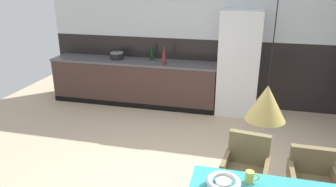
{
  "coord_description": "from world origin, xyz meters",
  "views": [
    {
      "loc": [
        0.57,
        -3.06,
        2.45
      ],
      "look_at": [
        -0.35,
        0.68,
        1.04
      ],
      "focal_mm": 33.82,
      "sensor_mm": 36.0,
      "label": 1
    }
  ],
  "objects_px": {
    "refrigerator_column": "(238,63)",
    "cooking_pot": "(117,56)",
    "armchair_head_of_table": "(247,162)",
    "pendant_lamp_over_table_near": "(266,103)",
    "bottle_oil_tall": "(152,54)",
    "mug_short_terracotta": "(250,177)",
    "armchair_facing_counter": "(312,175)",
    "bottle_vinegar_dark": "(164,57)",
    "fruit_bowl": "(223,182)"
  },
  "relations": [
    {
      "from": "refrigerator_column",
      "to": "cooking_pot",
      "type": "xyz_separation_m",
      "value": [
        -2.42,
        0.03,
        0.0
      ]
    },
    {
      "from": "armchair_head_of_table",
      "to": "cooking_pot",
      "type": "distance_m",
      "value": 3.81
    },
    {
      "from": "refrigerator_column",
      "to": "pendant_lamp_over_table_near",
      "type": "xyz_separation_m",
      "value": [
        0.27,
        -3.57,
        0.63
      ]
    },
    {
      "from": "refrigerator_column",
      "to": "bottle_oil_tall",
      "type": "xyz_separation_m",
      "value": [
        -1.71,
        0.12,
        0.06
      ]
    },
    {
      "from": "cooking_pot",
      "to": "mug_short_terracotta",
      "type": "bearing_deg",
      "value": -52.0
    },
    {
      "from": "armchair_head_of_table",
      "to": "mug_short_terracotta",
      "type": "distance_m",
      "value": 0.72
    },
    {
      "from": "armchair_facing_counter",
      "to": "refrigerator_column",
      "type": "bearing_deg",
      "value": -70.98
    },
    {
      "from": "bottle_vinegar_dark",
      "to": "pendant_lamp_over_table_near",
      "type": "relative_size",
      "value": 0.3
    },
    {
      "from": "armchair_facing_counter",
      "to": "pendant_lamp_over_table_near",
      "type": "distance_m",
      "value": 1.54
    },
    {
      "from": "mug_short_terracotta",
      "to": "pendant_lamp_over_table_near",
      "type": "bearing_deg",
      "value": -77.53
    },
    {
      "from": "armchair_head_of_table",
      "to": "bottle_oil_tall",
      "type": "height_order",
      "value": "bottle_oil_tall"
    },
    {
      "from": "pendant_lamp_over_table_near",
      "to": "armchair_head_of_table",
      "type": "bearing_deg",
      "value": 94.04
    },
    {
      "from": "fruit_bowl",
      "to": "mug_short_terracotta",
      "type": "distance_m",
      "value": 0.27
    },
    {
      "from": "refrigerator_column",
      "to": "cooking_pot",
      "type": "relative_size",
      "value": 7.03
    },
    {
      "from": "armchair_head_of_table",
      "to": "pendant_lamp_over_table_near",
      "type": "distance_m",
      "value": 1.39
    },
    {
      "from": "armchair_head_of_table",
      "to": "bottle_oil_tall",
      "type": "distance_m",
      "value": 3.44
    },
    {
      "from": "armchair_facing_counter",
      "to": "bottle_oil_tall",
      "type": "relative_size",
      "value": 2.44
    },
    {
      "from": "fruit_bowl",
      "to": "bottle_vinegar_dark",
      "type": "bearing_deg",
      "value": 112.49
    },
    {
      "from": "armchair_facing_counter",
      "to": "pendant_lamp_over_table_near",
      "type": "height_order",
      "value": "pendant_lamp_over_table_near"
    },
    {
      "from": "cooking_pot",
      "to": "armchair_head_of_table",
      "type": "bearing_deg",
      "value": -45.9
    },
    {
      "from": "mug_short_terracotta",
      "to": "fruit_bowl",
      "type": "bearing_deg",
      "value": -146.87
    },
    {
      "from": "refrigerator_column",
      "to": "armchair_head_of_table",
      "type": "distance_m",
      "value": 2.73
    },
    {
      "from": "bottle_vinegar_dark",
      "to": "pendant_lamp_over_table_near",
      "type": "height_order",
      "value": "pendant_lamp_over_table_near"
    },
    {
      "from": "cooking_pot",
      "to": "pendant_lamp_over_table_near",
      "type": "bearing_deg",
      "value": -53.22
    },
    {
      "from": "cooking_pot",
      "to": "bottle_vinegar_dark",
      "type": "xyz_separation_m",
      "value": [
        1.04,
        -0.19,
        0.07
      ]
    },
    {
      "from": "fruit_bowl",
      "to": "cooking_pot",
      "type": "distance_m",
      "value": 4.29
    },
    {
      "from": "mug_short_terracotta",
      "to": "pendant_lamp_over_table_near",
      "type": "height_order",
      "value": "pendant_lamp_over_table_near"
    },
    {
      "from": "refrigerator_column",
      "to": "bottle_vinegar_dark",
      "type": "relative_size",
      "value": 5.65
    },
    {
      "from": "armchair_facing_counter",
      "to": "bottle_oil_tall",
      "type": "xyz_separation_m",
      "value": [
        -2.6,
        2.81,
        0.54
      ]
    },
    {
      "from": "cooking_pot",
      "to": "bottle_oil_tall",
      "type": "distance_m",
      "value": 0.72
    },
    {
      "from": "refrigerator_column",
      "to": "armchair_facing_counter",
      "type": "relative_size",
      "value": 2.6
    },
    {
      "from": "mug_short_terracotta",
      "to": "pendant_lamp_over_table_near",
      "type": "distance_m",
      "value": 0.83
    },
    {
      "from": "armchair_head_of_table",
      "to": "bottle_vinegar_dark",
      "type": "bearing_deg",
      "value": -49.8
    },
    {
      "from": "armchair_facing_counter",
      "to": "mug_short_terracotta",
      "type": "distance_m",
      "value": 0.99
    },
    {
      "from": "refrigerator_column",
      "to": "mug_short_terracotta",
      "type": "relative_size",
      "value": 15.32
    },
    {
      "from": "refrigerator_column",
      "to": "armchair_facing_counter",
      "type": "bearing_deg",
      "value": -71.64
    },
    {
      "from": "armchair_head_of_table",
      "to": "cooking_pot",
      "type": "xyz_separation_m",
      "value": [
        -2.63,
        2.72,
        0.44
      ]
    },
    {
      "from": "fruit_bowl",
      "to": "cooking_pot",
      "type": "relative_size",
      "value": 1.09
    },
    {
      "from": "armchair_head_of_table",
      "to": "bottle_vinegar_dark",
      "type": "xyz_separation_m",
      "value": [
        -1.6,
        2.53,
        0.51
      ]
    },
    {
      "from": "armchair_head_of_table",
      "to": "cooking_pot",
      "type": "relative_size",
      "value": 3.03
    },
    {
      "from": "refrigerator_column",
      "to": "bottle_oil_tall",
      "type": "bearing_deg",
      "value": 175.96
    },
    {
      "from": "bottle_oil_tall",
      "to": "refrigerator_column",
      "type": "bearing_deg",
      "value": -4.04
    },
    {
      "from": "armchair_facing_counter",
      "to": "armchair_head_of_table",
      "type": "bearing_deg",
      "value": -0.12
    },
    {
      "from": "cooking_pot",
      "to": "bottle_oil_tall",
      "type": "relative_size",
      "value": 0.9
    },
    {
      "from": "refrigerator_column",
      "to": "pendant_lamp_over_table_near",
      "type": "relative_size",
      "value": 1.69
    },
    {
      "from": "fruit_bowl",
      "to": "mug_short_terracotta",
      "type": "bearing_deg",
      "value": 33.13
    },
    {
      "from": "armchair_head_of_table",
      "to": "bottle_oil_tall",
      "type": "relative_size",
      "value": 2.74
    },
    {
      "from": "cooking_pot",
      "to": "pendant_lamp_over_table_near",
      "type": "distance_m",
      "value": 4.55
    },
    {
      "from": "bottle_vinegar_dark",
      "to": "pendant_lamp_over_table_near",
      "type": "xyz_separation_m",
      "value": [
        1.66,
        -3.42,
        0.56
      ]
    },
    {
      "from": "refrigerator_column",
      "to": "cooking_pot",
      "type": "distance_m",
      "value": 2.42
    }
  ]
}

